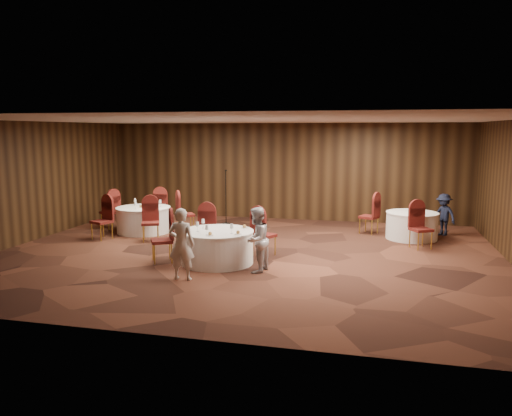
% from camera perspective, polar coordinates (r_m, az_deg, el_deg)
% --- Properties ---
extents(ground, '(12.00, 12.00, 0.00)m').
position_cam_1_polar(ground, '(12.12, -1.15, -5.25)').
color(ground, black).
rests_on(ground, ground).
extents(room_shell, '(12.00, 12.00, 12.00)m').
position_cam_1_polar(room_shell, '(11.80, -1.17, 4.04)').
color(room_shell, silver).
rests_on(room_shell, ground).
extents(table_main, '(1.64, 1.64, 0.74)m').
position_cam_1_polar(table_main, '(11.25, -4.45, -4.43)').
color(table_main, white).
rests_on(table_main, ground).
extents(table_left, '(1.57, 1.57, 0.74)m').
position_cam_1_polar(table_left, '(14.97, -12.72, -1.29)').
color(table_left, white).
rests_on(table_left, ground).
extents(table_right, '(1.40, 1.40, 0.74)m').
position_cam_1_polar(table_right, '(14.35, 17.37, -1.90)').
color(table_right, white).
rests_on(table_right, ground).
extents(chairs_main, '(2.82, 2.08, 1.00)m').
position_cam_1_polar(chairs_main, '(11.93, -4.98, -3.05)').
color(chairs_main, '#450E0D').
rests_on(chairs_main, ground).
extents(chairs_left, '(3.11, 3.03, 1.00)m').
position_cam_1_polar(chairs_left, '(14.91, -12.82, -0.84)').
color(chairs_left, '#450E0D').
rests_on(chairs_left, ground).
extents(chairs_right, '(2.01, 2.29, 1.00)m').
position_cam_1_polar(chairs_right, '(13.97, 15.41, -1.58)').
color(chairs_right, '#450E0D').
rests_on(chairs_right, ground).
extents(tabletop_main, '(1.08, 1.11, 0.22)m').
position_cam_1_polar(tabletop_main, '(10.97, -4.12, -2.29)').
color(tabletop_main, silver).
rests_on(tabletop_main, table_main).
extents(tabletop_left, '(0.94, 0.73, 0.22)m').
position_cam_1_polar(tabletop_left, '(14.90, -12.76, 0.40)').
color(tabletop_left, silver).
rests_on(tabletop_left, table_left).
extents(tabletop_right, '(0.08, 0.08, 0.22)m').
position_cam_1_polar(tabletop_right, '(14.00, 18.47, -0.05)').
color(tabletop_right, silver).
rests_on(tabletop_right, table_right).
extents(mic_stand, '(0.24, 0.24, 1.73)m').
position_cam_1_polar(mic_stand, '(15.94, -3.45, 0.04)').
color(mic_stand, black).
rests_on(mic_stand, ground).
extents(woman_a, '(0.55, 0.37, 1.45)m').
position_cam_1_polar(woman_a, '(10.02, -8.51, -4.10)').
color(woman_a, silver).
rests_on(woman_a, ground).
extents(woman_b, '(0.64, 0.76, 1.38)m').
position_cam_1_polar(woman_b, '(10.45, 0.06, -3.65)').
color(woman_b, silver).
rests_on(woman_b, ground).
extents(man_c, '(0.86, 0.85, 1.19)m').
position_cam_1_polar(man_c, '(15.07, 20.65, -0.72)').
color(man_c, black).
rests_on(man_c, ground).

